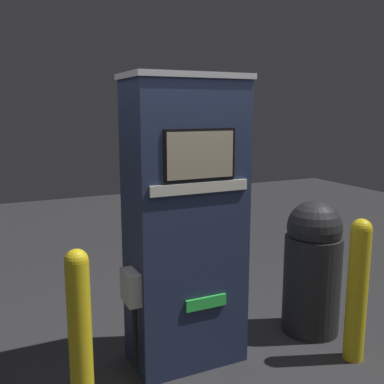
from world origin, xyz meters
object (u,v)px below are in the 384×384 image
object	(u,v)px
gas_pump	(185,223)
safety_bollard_far	(357,287)
safety_bollard	(80,333)
trash_bin	(312,266)

from	to	relation	value
gas_pump	safety_bollard_far	xyz separation A→B (m)	(1.17, -0.57, -0.49)
safety_bollard	trash_bin	bearing A→B (deg)	8.72
safety_bollard	safety_bollard_far	xyz separation A→B (m)	(2.03, -0.19, 0.01)
gas_pump	safety_bollard_far	bearing A→B (deg)	-25.92
safety_bollard	safety_bollard_far	bearing A→B (deg)	-5.39
gas_pump	safety_bollard	xyz separation A→B (m)	(-0.86, -0.38, -0.49)
safety_bollard	safety_bollard_far	size ratio (longest dim) A/B	0.99
safety_bollard	trash_bin	xyz separation A→B (m)	(2.02, 0.31, 0.01)
gas_pump	trash_bin	bearing A→B (deg)	-3.22
safety_bollard	safety_bollard_far	distance (m)	2.04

